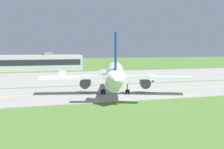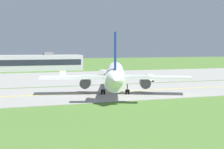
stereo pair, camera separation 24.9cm
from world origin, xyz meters
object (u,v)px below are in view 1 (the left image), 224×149
(service_truck_baggage, at_px, (62,75))
(service_truck_fuel, at_px, (102,73))
(service_truck_catering, at_px, (148,78))
(airplane_lead, at_px, (115,75))

(service_truck_baggage, relative_size, service_truck_fuel, 1.07)
(service_truck_baggage, bearing_deg, service_truck_fuel, 2.74)
(service_truck_baggage, distance_m, service_truck_catering, 28.59)
(service_truck_baggage, bearing_deg, airplane_lead, -86.96)
(airplane_lead, height_order, service_truck_fuel, airplane_lead)
(service_truck_baggage, xyz_separation_m, service_truck_catering, (20.96, -19.44, 0.00))
(service_truck_fuel, bearing_deg, airplane_lead, -105.56)
(service_truck_fuel, bearing_deg, service_truck_baggage, -177.26)
(airplane_lead, relative_size, service_truck_fuel, 6.04)
(airplane_lead, bearing_deg, service_truck_baggage, 93.04)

